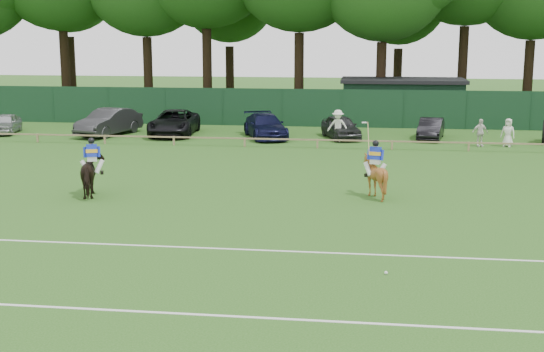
% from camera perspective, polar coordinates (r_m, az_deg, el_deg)
% --- Properties ---
extents(ground, '(160.00, 160.00, 0.00)m').
position_cam_1_polar(ground, '(22.15, -2.31, -5.03)').
color(ground, '#1E4C14').
rests_on(ground, ground).
extents(horse_dark, '(1.57, 2.21, 1.70)m').
position_cam_1_polar(horse_dark, '(28.65, -13.87, 0.15)').
color(horse_dark, black).
rests_on(horse_dark, ground).
extents(horse_chestnut, '(1.68, 1.79, 1.63)m').
position_cam_1_polar(horse_chestnut, '(27.86, 8.06, -0.02)').
color(horse_chestnut, brown).
rests_on(horse_chestnut, ground).
extents(sedan_silver, '(2.22, 3.84, 1.23)m').
position_cam_1_polar(sedan_silver, '(48.03, -20.19, 3.88)').
color(sedan_silver, '#B1B3B7').
rests_on(sedan_silver, ground).
extents(sedan_grey, '(3.02, 5.19, 1.62)m').
position_cam_1_polar(sedan_grey, '(45.39, -12.68, 4.15)').
color(sedan_grey, '#2B2B2D').
rests_on(sedan_grey, ground).
extents(suv_black, '(2.91, 5.63, 1.52)m').
position_cam_1_polar(suv_black, '(44.80, -7.69, 4.17)').
color(suv_black, black).
rests_on(suv_black, ground).
extents(sedan_navy, '(3.54, 5.25, 1.41)m').
position_cam_1_polar(sedan_navy, '(43.20, -0.53, 3.94)').
color(sedan_navy, black).
rests_on(sedan_navy, ground).
extents(hatch_grey, '(2.84, 4.31, 1.36)m').
position_cam_1_polar(hatch_grey, '(43.15, 5.42, 3.85)').
color(hatch_grey, '#2C2C2E').
rests_on(hatch_grey, ground).
extents(estate_black, '(1.92, 3.91, 1.23)m').
position_cam_1_polar(estate_black, '(43.69, 12.35, 3.64)').
color(estate_black, black).
rests_on(estate_black, ground).
extents(spectator_left, '(1.25, 0.80, 1.83)m').
position_cam_1_polar(spectator_left, '(41.83, 5.19, 3.94)').
color(spectator_left, silver).
rests_on(spectator_left, ground).
extents(spectator_mid, '(0.96, 0.60, 1.52)m').
position_cam_1_polar(spectator_mid, '(41.52, 16.00, 3.28)').
color(spectator_mid, silver).
rests_on(spectator_mid, ground).
extents(spectator_right, '(0.90, 0.77, 1.55)m').
position_cam_1_polar(spectator_right, '(41.91, 18.02, 3.26)').
color(spectator_right, silver).
rests_on(spectator_right, ground).
extents(rider_dark, '(0.91, 0.55, 1.41)m').
position_cam_1_polar(rider_dark, '(28.51, -13.95, 1.64)').
color(rider_dark, silver).
rests_on(rider_dark, ground).
extents(rider_chestnut, '(0.92, 0.72, 2.05)m').
position_cam_1_polar(rider_chestnut, '(27.71, 8.09, 1.48)').
color(rider_chestnut, silver).
rests_on(rider_chestnut, ground).
extents(polo_ball, '(0.09, 0.09, 0.09)m').
position_cam_1_polar(polo_ball, '(19.30, 8.93, -7.50)').
color(polo_ball, silver).
rests_on(polo_ball, ground).
extents(pitch_lines, '(60.00, 5.10, 0.01)m').
position_cam_1_polar(pitch_lines, '(18.87, -4.14, -7.96)').
color(pitch_lines, silver).
rests_on(pitch_lines, ground).
extents(pitch_rail, '(62.10, 0.10, 0.50)m').
position_cam_1_polar(pitch_rail, '(39.54, 2.14, 2.87)').
color(pitch_rail, '#997F5B').
rests_on(pitch_rail, ground).
extents(perimeter_fence, '(92.08, 0.08, 2.50)m').
position_cam_1_polar(perimeter_fence, '(48.34, 3.16, 5.35)').
color(perimeter_fence, '#14351E').
rests_on(perimeter_fence, ground).
extents(utility_shed, '(8.40, 4.40, 3.04)m').
position_cam_1_polar(utility_shed, '(51.21, 10.17, 5.85)').
color(utility_shed, '#14331E').
rests_on(utility_shed, ground).
extents(tree_row, '(96.00, 12.00, 21.00)m').
position_cam_1_polar(tree_row, '(56.31, 5.82, 4.87)').
color(tree_row, '#26561C').
rests_on(tree_row, ground).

